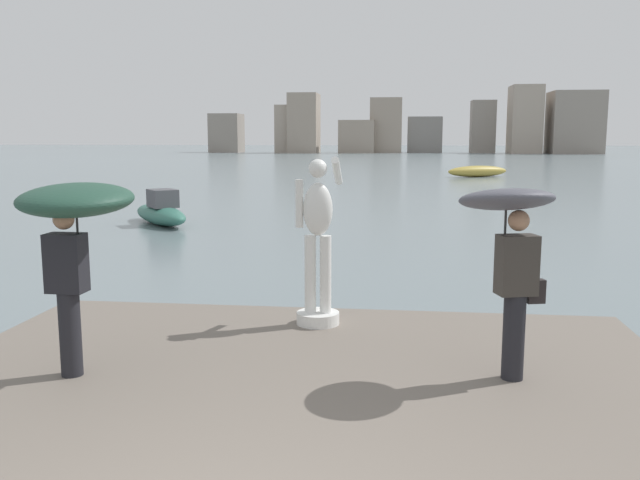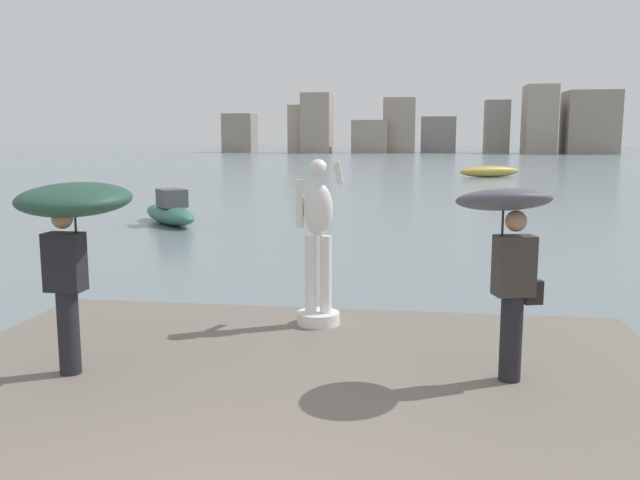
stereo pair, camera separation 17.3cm
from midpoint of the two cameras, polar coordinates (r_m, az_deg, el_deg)
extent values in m
plane|color=slate|center=(43.25, 5.48, 4.92)|extent=(400.00, 400.00, 0.00)
cylinder|color=white|center=(8.91, -0.74, -6.63)|extent=(0.56, 0.56, 0.16)
cylinder|color=white|center=(8.78, -1.39, -2.90)|extent=(0.15, 0.15, 1.02)
cylinder|color=white|center=(8.76, -0.10, -2.93)|extent=(0.15, 0.15, 1.02)
ellipsoid|color=white|center=(8.64, -0.76, 2.62)|extent=(0.38, 0.26, 0.68)
sphere|color=white|center=(8.60, -0.76, 6.08)|extent=(0.24, 0.24, 0.24)
cylinder|color=white|center=(8.67, -2.33, 3.12)|extent=(0.10, 0.10, 0.62)
cylinder|color=white|center=(8.84, 0.89, 5.86)|extent=(0.10, 0.59, 0.40)
cylinder|color=black|center=(7.44, -21.06, -7.44)|extent=(0.22, 0.22, 0.88)
cube|color=black|center=(7.28, -21.37, -1.83)|extent=(0.39, 0.25, 0.60)
sphere|color=#A87A5B|center=(7.21, -21.57, 1.65)|extent=(0.21, 0.21, 0.21)
cylinder|color=#262626|center=(7.21, -20.52, 0.58)|extent=(0.02, 0.02, 0.51)
ellipsoid|color=#234738|center=(7.17, -20.66, 3.22)|extent=(1.17, 1.18, 0.39)
cylinder|color=black|center=(7.10, 15.42, -7.93)|extent=(0.22, 0.22, 0.88)
cube|color=#38332D|center=(6.93, 15.67, -2.05)|extent=(0.43, 0.33, 0.60)
sphere|color=#A87A5B|center=(6.86, 15.82, 1.60)|extent=(0.21, 0.21, 0.21)
cylinder|color=#262626|center=(6.87, 14.73, 0.63)|extent=(0.02, 0.02, 0.55)
ellipsoid|color=#4C4C56|center=(6.83, 14.83, 3.34)|extent=(1.14, 1.16, 0.35)
cube|color=black|center=(7.09, 17.14, -4.18)|extent=(0.20, 0.14, 0.24)
ellipsoid|color=#B2993D|center=(49.87, 13.13, 5.69)|extent=(4.82, 3.28, 0.81)
ellipsoid|color=#336B5B|center=(22.71, -13.59, 2.11)|extent=(3.21, 3.68, 0.64)
cube|color=#4C4C51|center=(22.38, -13.42, 3.46)|extent=(1.22, 1.25, 0.58)
cube|color=gray|center=(128.91, -7.97, 8.97)|extent=(5.60, 5.81, 7.16)
cube|color=#A89989|center=(124.41, -2.77, 9.37)|extent=(4.08, 5.59, 8.57)
cube|color=gray|center=(123.25, -1.40, 9.86)|extent=(5.20, 6.71, 10.60)
cube|color=gray|center=(122.82, 3.09, 8.75)|extent=(6.41, 4.03, 5.87)
cube|color=gray|center=(125.07, 5.58, 9.64)|extent=(5.72, 5.27, 9.87)
cube|color=gray|center=(126.57, 8.83, 8.81)|extent=(6.24, 4.39, 6.53)
cube|color=gray|center=(127.35, 13.60, 9.32)|extent=(4.27, 4.31, 9.42)
cube|color=#A89989|center=(124.58, 16.95, 9.74)|extent=(5.17, 7.02, 11.73)
cube|color=gray|center=(125.90, 20.76, 9.29)|extent=(8.52, 7.98, 10.64)
camera|label=1|loc=(0.09, -90.58, -0.09)|focal=37.72mm
camera|label=2|loc=(0.09, 89.42, 0.09)|focal=37.72mm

